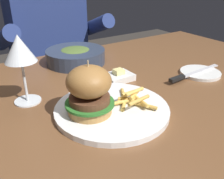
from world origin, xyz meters
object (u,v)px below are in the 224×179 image
burger_sandwich (89,90)px  butter_dish (119,76)px  wine_glass (20,51)px  bread_plate (200,73)px  diner_person (52,69)px  soup_bowl (76,56)px  main_plate (112,109)px  table_knife (191,74)px

burger_sandwich → butter_dish: size_ratio=1.49×
wine_glass → bread_plate: (0.54, -0.13, -0.13)m
butter_dish → diner_person: bearing=89.7°
wine_glass → butter_dish: (0.28, -0.02, -0.13)m
soup_bowl → butter_dish: bearing=-78.5°
main_plate → table_knife: size_ratio=1.19×
burger_sandwich → bread_plate: (0.44, 0.03, -0.07)m
main_plate → diner_person: size_ratio=0.24×
burger_sandwich → table_knife: bearing=4.5°
bread_plate → butter_dish: 0.28m
soup_bowl → diner_person: (0.05, 0.43, -0.20)m
main_plate → wine_glass: (-0.16, 0.17, 0.13)m
wine_glass → table_knife: bearing=-14.9°
burger_sandwich → soup_bowl: (0.14, 0.36, -0.04)m
soup_bowl → burger_sandwich: bearing=-110.8°
main_plate → diner_person: bearing=80.8°
wine_glass → bread_plate: 0.57m
main_plate → butter_dish: bearing=50.6°
wine_glass → soup_bowl: (0.24, 0.20, -0.11)m
wine_glass → soup_bowl: size_ratio=0.83×
burger_sandwich → table_knife: burger_sandwich is taller
table_knife → soup_bowl: (-0.25, 0.33, 0.01)m
bread_plate → butter_dish: bearing=156.4°
bread_plate → table_knife: table_knife is taller
main_plate → soup_bowl: soup_bowl is taller
wine_glass → main_plate: bearing=-46.4°
main_plate → diner_person: (0.13, 0.80, -0.18)m
bread_plate → soup_bowl: (-0.30, 0.33, 0.02)m
bread_plate → diner_person: (-0.25, 0.76, -0.18)m
butter_dish → diner_person: (0.00, 0.64, -0.19)m
table_knife → butter_dish: (-0.21, 0.11, -0.00)m
main_plate → diner_person: 0.83m
wine_glass → butter_dish: bearing=-3.1°
bread_plate → butter_dish: size_ratio=1.52×
wine_glass → diner_person: diner_person is taller
burger_sandwich → bread_plate: burger_sandwich is taller
wine_glass → table_knife: 0.52m
soup_bowl → diner_person: diner_person is taller
burger_sandwich → soup_bowl: bearing=69.2°
diner_person → main_plate: bearing=-99.2°
main_plate → bread_plate: (0.38, 0.04, -0.00)m
main_plate → wine_glass: wine_glass is taller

